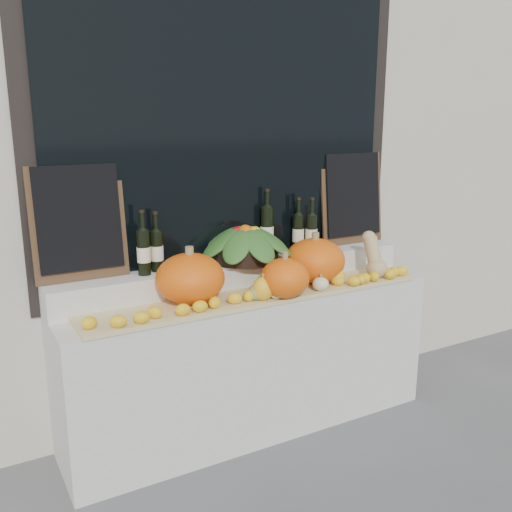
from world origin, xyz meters
TOP-DOWN VIEW (x-y plane):
  - storefront_facade at (0.00, 2.25)m, footprint 7.00×0.94m
  - display_sill at (0.00, 1.52)m, footprint 2.30×0.55m
  - rear_tier at (0.00, 1.68)m, footprint 2.30×0.25m
  - straw_bedding at (0.00, 1.40)m, footprint 2.10×0.32m
  - pumpkin_left at (-0.41, 1.46)m, footprint 0.48×0.48m
  - pumpkin_right at (0.41, 1.45)m, footprint 0.45×0.45m
  - pumpkin_center at (0.09, 1.28)m, footprint 0.29×0.29m
  - butternut_squash at (0.82, 1.37)m, footprint 0.13×0.20m
  - decorative_gourds at (0.12, 1.30)m, footprint 0.67×0.15m
  - lemon_heap at (0.00, 1.29)m, footprint 2.20×0.16m
  - produce_bowl at (0.04, 1.66)m, footprint 0.62×0.62m
  - wine_bottle_far_left at (-0.60, 1.66)m, footprint 0.08×0.08m
  - wine_bottle_near_left at (-0.51, 1.70)m, footprint 0.08×0.08m
  - wine_bottle_tall at (0.23, 1.71)m, footprint 0.08×0.08m
  - wine_bottle_near_right at (0.45, 1.69)m, footprint 0.08×0.08m
  - wine_bottle_far_right at (0.52, 1.65)m, footprint 0.08×0.08m
  - chalkboard_left at (-0.92, 1.74)m, footprint 0.50×0.10m
  - chalkboard_right at (0.92, 1.74)m, footprint 0.50×0.10m

SIDE VIEW (x-z plane):
  - display_sill at x=0.00m, z-range 0.00..0.88m
  - straw_bedding at x=0.00m, z-range 0.88..0.90m
  - lemon_heap at x=0.00m, z-range 0.91..0.97m
  - decorative_gourds at x=0.12m, z-range 0.88..1.03m
  - rear_tier at x=0.00m, z-range 0.88..1.04m
  - pumpkin_center at x=0.09m, z-range 0.91..1.13m
  - butternut_squash at x=0.82m, z-range 0.89..1.17m
  - pumpkin_right at x=0.41m, z-range 0.91..1.18m
  - pumpkin_left at x=-0.41m, z-range 0.91..1.18m
  - produce_bowl at x=0.04m, z-range 1.03..1.27m
  - wine_bottle_near_left at x=-0.51m, z-range 0.99..1.33m
  - wine_bottle_far_right at x=0.52m, z-range 0.99..1.35m
  - wine_bottle_near_right at x=0.45m, z-range 0.99..1.35m
  - wine_bottle_far_left at x=-0.60m, z-range 0.99..1.36m
  - wine_bottle_tall at x=0.23m, z-range 0.99..1.41m
  - chalkboard_left at x=-0.92m, z-range 1.05..1.67m
  - chalkboard_right at x=0.92m, z-range 1.05..1.67m
  - storefront_facade at x=0.00m, z-range 0.00..4.50m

